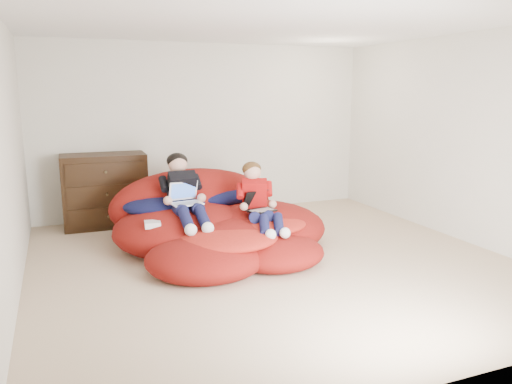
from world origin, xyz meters
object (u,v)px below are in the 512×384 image
Objects in this scene: younger_boy at (258,198)px; laptop_black at (259,205)px; beanbag_pile at (215,225)px; older_boy at (184,191)px; laptop_white at (185,198)px; dresser at (105,190)px.

younger_boy is 0.08m from laptop_black.
beanbag_pile is 2.76× the size of younger_boy.
older_boy is at bearing 151.48° from laptop_black.
laptop_white is (0.00, -0.07, -0.07)m from older_boy.
laptop_white is at bearing -63.35° from dresser.
dresser is 1.62m from older_boy.
younger_boy is at bearing -23.85° from laptop_white.
younger_boy is 2.52× the size of laptop_white.
laptop_black is at bearing -90.00° from younger_boy.
dresser is 0.99× the size of older_boy.
laptop_white is (-0.76, 0.34, -0.01)m from younger_boy.
laptop_black is (0.76, -0.34, -0.08)m from laptop_white.
beanbag_pile is at bearing 6.30° from laptop_white.
dresser reaches higher than beanbag_pile.
laptop_black is (-0.00, -0.01, -0.08)m from younger_boy.
older_boy is at bearing 152.00° from younger_boy.
dresser is at bearing 129.40° from laptop_black.
beanbag_pile is at bearing 136.54° from younger_boy.
older_boy reaches higher than younger_boy.
beanbag_pile is 0.57m from older_boy.
older_boy is 2.90× the size of laptop_black.
beanbag_pile is at bearing 135.87° from laptop_black.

